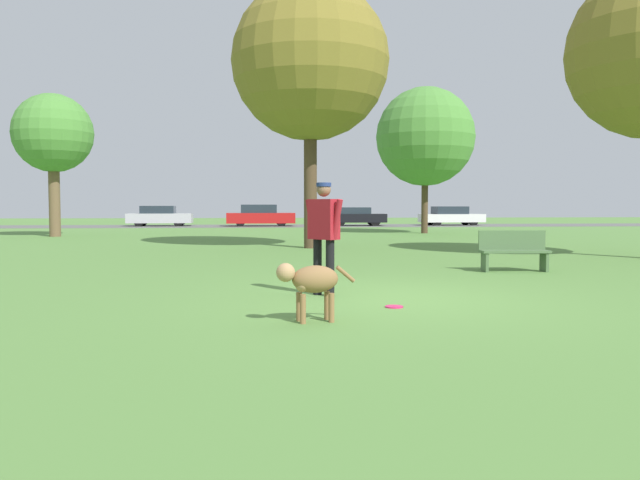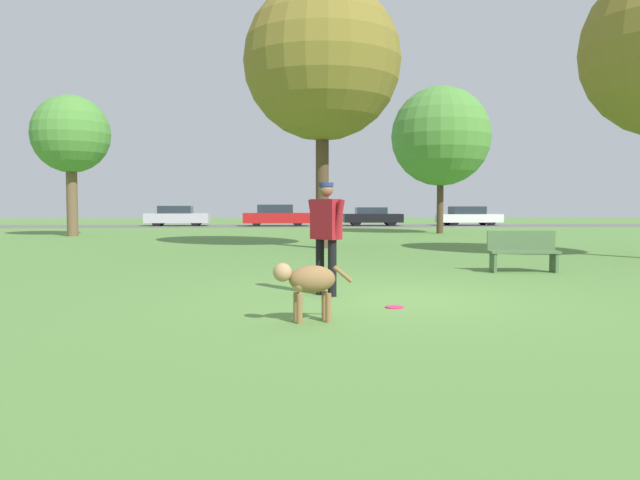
% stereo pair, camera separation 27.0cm
% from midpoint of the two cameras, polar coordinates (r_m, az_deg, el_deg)
% --- Properties ---
extents(ground_plane, '(120.00, 120.00, 0.00)m').
position_cam_midpoint_polar(ground_plane, '(9.24, 5.04, -5.30)').
color(ground_plane, '#56843D').
extents(far_road_strip, '(120.00, 6.00, 0.01)m').
position_cam_midpoint_polar(far_road_strip, '(41.68, -3.31, 1.30)').
color(far_road_strip, '#5B5B59').
rests_on(far_road_strip, ground_plane).
extents(person, '(0.55, 0.62, 1.70)m').
position_cam_midpoint_polar(person, '(9.37, -0.48, 1.10)').
color(person, black).
rests_on(person, ground_plane).
extents(dog, '(0.96, 0.42, 0.70)m').
position_cam_midpoint_polar(dog, '(7.28, -1.93, -3.77)').
color(dog, olive).
rests_on(dog, ground_plane).
extents(frisbee, '(0.24, 0.24, 0.02)m').
position_cam_midpoint_polar(frisbee, '(8.41, 5.88, -6.09)').
color(frisbee, '#E52366').
rests_on(frisbee, ground_plane).
extents(tree_far_left, '(3.41, 3.41, 6.23)m').
position_cam_midpoint_polar(tree_far_left, '(29.93, -23.47, 8.87)').
color(tree_far_left, brown).
rests_on(tree_far_left, ground_plane).
extents(tree_mid_center, '(4.98, 4.98, 8.40)m').
position_cam_midpoint_polar(tree_mid_center, '(20.43, -1.29, 15.97)').
color(tree_mid_center, '#4C3826').
rests_on(tree_mid_center, ground_plane).
extents(tree_far_right, '(4.81, 4.81, 7.13)m').
position_cam_midpoint_polar(tree_far_right, '(31.21, 9.36, 9.29)').
color(tree_far_right, '#4C3826').
rests_on(tree_far_right, ground_plane).
extents(parked_car_silver, '(4.20, 1.88, 1.34)m').
position_cam_midpoint_polar(parked_car_silver, '(42.52, -14.63, 2.12)').
color(parked_car_silver, '#B7B7BC').
rests_on(parked_car_silver, ground_plane).
extents(parked_car_red, '(4.48, 1.80, 1.42)m').
position_cam_midpoint_polar(parked_car_red, '(41.26, -5.68, 2.22)').
color(parked_car_red, red).
rests_on(parked_car_red, ground_plane).
extents(parked_car_black, '(3.95, 1.87, 1.24)m').
position_cam_midpoint_polar(parked_car_black, '(41.91, 3.12, 2.16)').
color(parked_car_black, black).
rests_on(parked_car_black, ground_plane).
extents(parked_car_white, '(4.35, 1.91, 1.30)m').
position_cam_midpoint_polar(parked_car_white, '(43.71, 11.72, 2.16)').
color(parked_car_white, white).
rests_on(parked_car_white, ground_plane).
extents(park_bench, '(1.42, 0.49, 0.84)m').
position_cam_midpoint_polar(park_bench, '(13.46, 16.73, -0.84)').
color(park_bench, '#4C6B42').
rests_on(park_bench, ground_plane).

